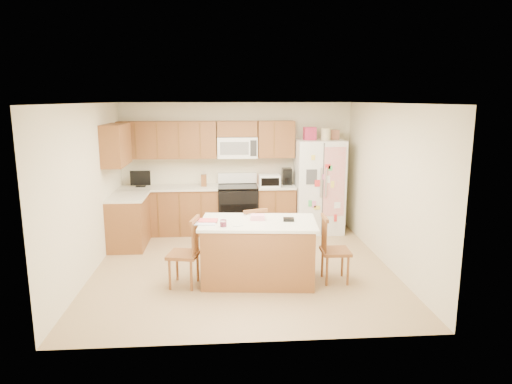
{
  "coord_description": "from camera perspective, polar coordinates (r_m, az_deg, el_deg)",
  "views": [
    {
      "loc": [
        -0.3,
        -6.71,
        2.56
      ],
      "look_at": [
        0.23,
        0.35,
        1.11
      ],
      "focal_mm": 32.0,
      "sensor_mm": 36.0,
      "label": 1
    }
  ],
  "objects": [
    {
      "name": "island",
      "position": [
        6.52,
        0.27,
        -7.37
      ],
      "size": [
        1.75,
        1.1,
        0.97
      ],
      "color": "brown",
      "rests_on": "ground"
    },
    {
      "name": "windsor_chair_left",
      "position": [
        6.42,
        -8.84,
        -7.64
      ],
      "size": [
        0.48,
        0.49,
        0.98
      ],
      "color": "brown",
      "rests_on": "ground"
    },
    {
      "name": "room_shell",
      "position": [
        6.81,
        -1.74,
        2.08
      ],
      "size": [
        4.6,
        4.6,
        2.52
      ],
      "color": "beige",
      "rests_on": "ground"
    },
    {
      "name": "refrigerator",
      "position": [
        8.93,
        7.84,
        0.86
      ],
      "size": [
        0.9,
        0.79,
        2.04
      ],
      "color": "white",
      "rests_on": "ground"
    },
    {
      "name": "stove",
      "position": [
        8.9,
        -2.27,
        -2.03
      ],
      "size": [
        0.76,
        0.65,
        1.13
      ],
      "color": "black",
      "rests_on": "ground"
    },
    {
      "name": "windsor_chair_back",
      "position": [
        7.05,
        -0.5,
        -5.88
      ],
      "size": [
        0.51,
        0.5,
        0.95
      ],
      "color": "brown",
      "rests_on": "ground"
    },
    {
      "name": "ground",
      "position": [
        7.18,
        -1.67,
        -9.33
      ],
      "size": [
        4.5,
        4.5,
        0.0
      ],
      "primitive_type": "plane",
      "color": "#A87B4F",
      "rests_on": "ground"
    },
    {
      "name": "windsor_chair_right",
      "position": [
        6.6,
        9.68,
        -7.24
      ],
      "size": [
        0.4,
        0.42,
        0.96
      ],
      "color": "brown",
      "rests_on": "ground"
    },
    {
      "name": "cabinetry",
      "position": [
        8.68,
        -8.75,
        0.48
      ],
      "size": [
        3.36,
        1.56,
        2.15
      ],
      "color": "brown",
      "rests_on": "ground"
    }
  ]
}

